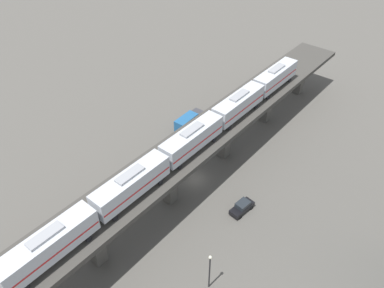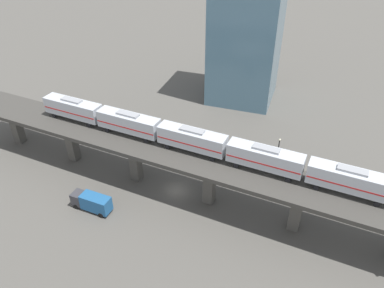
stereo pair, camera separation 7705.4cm
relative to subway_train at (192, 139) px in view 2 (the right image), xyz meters
The scene contains 8 objects.
ground_plane 11.69m from the subway_train, 67.34° to the right, with size 400.00×400.00×0.00m, color #4C4944.
elevated_viaduct 4.90m from the subway_train, 69.16° to the right, with size 18.50×92.37×8.79m.
subway_train is the anchor object (origin of this frame).
street_car_black 13.92m from the subway_train, behind, with size 2.71×4.69×1.89m.
street_car_red 26.87m from the subway_train, 110.14° to the left, with size 2.94×4.73×1.89m.
delivery_truck 20.31m from the subway_train, 54.66° to the right, with size 2.86×7.36×3.20m.
street_lamp 19.35m from the subway_train, 130.60° to the left, with size 0.44×0.44×6.94m.
office_tower 40.73m from the subway_train, behind, with size 16.00×16.00×36.00m.
Camera 2 is at (48.49, 19.55, 45.97)m, focal length 35.00 mm.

